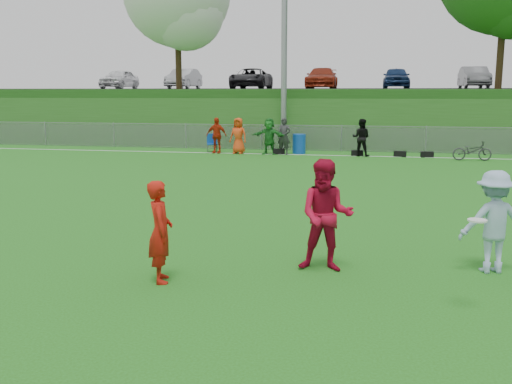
% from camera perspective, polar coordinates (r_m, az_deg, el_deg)
% --- Properties ---
extents(ground, '(120.00, 120.00, 0.00)m').
position_cam_1_polar(ground, '(8.91, 2.17, -9.04)').
color(ground, '#235E13').
rests_on(ground, ground).
extents(sideline_far, '(60.00, 0.10, 0.01)m').
position_cam_1_polar(sideline_far, '(26.51, 8.30, 3.63)').
color(sideline_far, white).
rests_on(sideline_far, ground).
extents(fence, '(58.00, 0.06, 1.30)m').
position_cam_1_polar(fence, '(28.44, 8.54, 5.35)').
color(fence, gray).
rests_on(fence, ground).
extents(light_pole, '(1.20, 0.40, 12.15)m').
position_cam_1_polar(light_pole, '(29.68, 2.87, 17.36)').
color(light_pole, gray).
rests_on(light_pole, ground).
extents(berm, '(120.00, 18.00, 3.00)m').
position_cam_1_polar(berm, '(39.36, 9.35, 7.84)').
color(berm, '#1E5016').
rests_on(berm, ground).
extents(parking_lot, '(120.00, 12.00, 0.10)m').
position_cam_1_polar(parking_lot, '(41.34, 9.51, 10.08)').
color(parking_lot, black).
rests_on(parking_lot, berm).
extents(car_row, '(32.04, 5.18, 1.44)m').
position_cam_1_polar(car_row, '(40.40, 7.81, 11.22)').
color(car_row, white).
rests_on(car_row, parking_lot).
extents(spectator_row, '(7.75, 0.75, 1.69)m').
position_cam_1_polar(spectator_row, '(26.74, 1.94, 5.59)').
color(spectator_row, red).
rests_on(spectator_row, ground).
extents(gear_bags, '(7.31, 0.41, 0.26)m').
position_cam_1_polar(gear_bags, '(26.56, 10.82, 3.84)').
color(gear_bags, black).
rests_on(gear_bags, ground).
extents(player_red_left, '(0.57, 0.68, 1.58)m').
position_cam_1_polar(player_red_left, '(8.87, -9.55, -3.93)').
color(player_red_left, '#B7170C').
rests_on(player_red_left, ground).
extents(player_red_center, '(0.90, 0.70, 1.84)m').
position_cam_1_polar(player_red_center, '(9.32, 7.04, -2.36)').
color(player_red_center, '#AC0C2A').
rests_on(player_red_center, ground).
extents(player_blue, '(1.20, 0.86, 1.67)m').
position_cam_1_polar(player_blue, '(9.96, 22.66, -2.77)').
color(player_blue, '#96B3D1').
rests_on(player_blue, ground).
extents(frisbee, '(0.25, 0.25, 0.02)m').
position_cam_1_polar(frisbee, '(7.90, 21.26, -2.66)').
color(frisbee, silver).
rests_on(frisbee, ground).
extents(recycling_bin, '(0.75, 0.75, 0.92)m').
position_cam_1_polar(recycling_bin, '(27.21, 4.33, 4.83)').
color(recycling_bin, '#0F43AB').
rests_on(recycling_bin, ground).
extents(camp_chair, '(0.63, 0.63, 0.89)m').
position_cam_1_polar(camp_chair, '(27.82, -4.40, 4.53)').
color(camp_chair, '#0F46A7').
rests_on(camp_chair, ground).
extents(bicycle, '(1.62, 0.61, 0.84)m').
position_cam_1_polar(bicycle, '(26.01, 20.80, 3.88)').
color(bicycle, '#2C2D2F').
rests_on(bicycle, ground).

